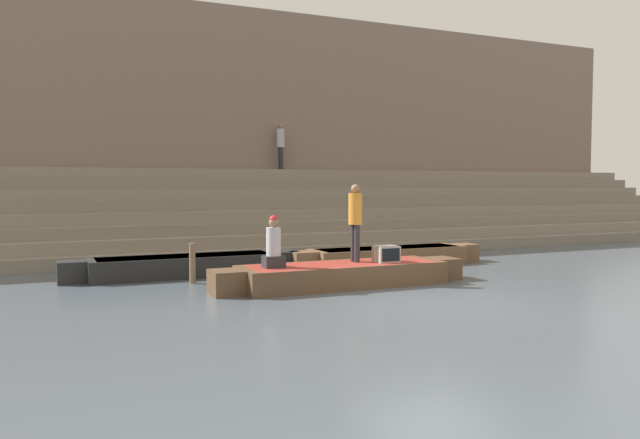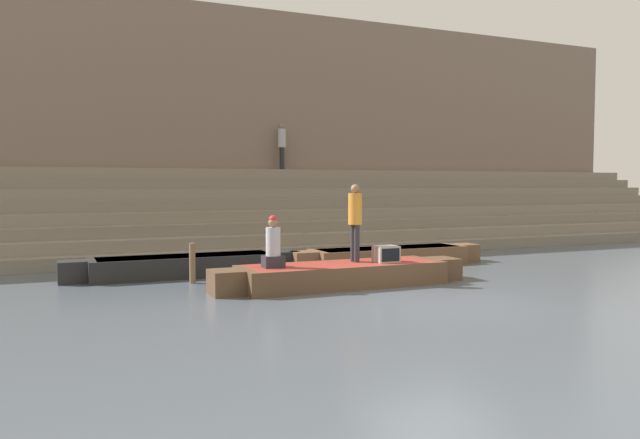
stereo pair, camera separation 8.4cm
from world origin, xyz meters
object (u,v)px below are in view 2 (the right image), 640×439
at_px(mooring_post, 192,263).
at_px(rowboat_main, 342,274).
at_px(person_standing, 355,217).
at_px(tv_set, 386,254).
at_px(moored_boat_shore, 389,256).
at_px(person_rowing, 273,246).
at_px(person_on_steps, 282,143).
at_px(moored_boat_distant, 186,265).

bearing_deg(mooring_post, rowboat_main, -30.36).
bearing_deg(person_standing, tv_set, -18.80).
distance_m(tv_set, moored_boat_shore, 3.19).
xyz_separation_m(person_standing, person_rowing, (-1.98, -0.15, -0.56)).
relative_size(rowboat_main, person_on_steps, 3.49).
height_order(moored_boat_shore, mooring_post, mooring_post).
distance_m(rowboat_main, tv_set, 1.10).
distance_m(rowboat_main, mooring_post, 3.37).
xyz_separation_m(person_rowing, mooring_post, (-1.32, 1.69, -0.49)).
height_order(rowboat_main, tv_set, tv_set).
distance_m(rowboat_main, person_on_steps, 10.13).
xyz_separation_m(rowboat_main, person_standing, (0.39, 0.16, 1.24)).
bearing_deg(mooring_post, moored_boat_shore, 8.66).
height_order(tv_set, mooring_post, mooring_post).
height_order(rowboat_main, person_rowing, person_rowing).
xyz_separation_m(person_rowing, person_on_steps, (3.63, 9.28, 2.79)).
xyz_separation_m(moored_boat_shore, mooring_post, (-5.56, -0.85, 0.19)).
distance_m(person_rowing, tv_set, 2.61).
height_order(person_rowing, person_on_steps, person_on_steps).
bearing_deg(person_rowing, moored_boat_shore, 39.01).
xyz_separation_m(rowboat_main, mooring_post, (-2.91, 1.70, 0.19)).
height_order(person_rowing, moored_boat_distant, person_rowing).
height_order(person_standing, person_on_steps, person_on_steps).
xyz_separation_m(rowboat_main, tv_set, (1.01, -0.16, 0.41)).
xyz_separation_m(tv_set, person_on_steps, (1.04, 9.45, 3.06)).
bearing_deg(mooring_post, tv_set, -25.43).
xyz_separation_m(person_rowing, tv_set, (2.59, -0.17, -0.27)).
relative_size(moored_boat_distant, mooring_post, 6.33).
bearing_deg(person_standing, moored_boat_shore, 55.26).
relative_size(mooring_post, person_on_steps, 0.54).
bearing_deg(person_on_steps, rowboat_main, -22.08).
height_order(rowboat_main, person_standing, person_standing).
bearing_deg(tv_set, rowboat_main, 163.91).
distance_m(person_rowing, person_on_steps, 10.35).
xyz_separation_m(person_standing, tv_set, (0.61, -0.32, -0.82)).
relative_size(rowboat_main, mooring_post, 6.43).
height_order(moored_boat_distant, person_on_steps, person_on_steps).
relative_size(moored_boat_shore, moored_boat_distant, 0.98).
height_order(person_standing, moored_boat_shore, person_standing).
relative_size(tv_set, mooring_post, 0.57).
height_order(person_rowing, tv_set, person_rowing).
relative_size(tv_set, moored_boat_shore, 0.09).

